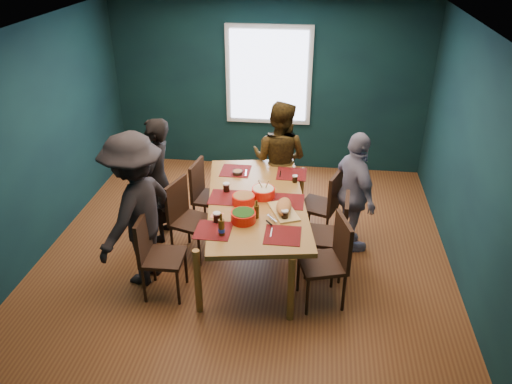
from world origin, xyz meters
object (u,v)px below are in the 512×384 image
(chair_left_far, at_px, (205,191))
(person_far_left, at_px, (158,181))
(bowl_dumpling, at_px, (263,192))
(dining_table, at_px, (256,205))
(chair_right_mid, at_px, (335,230))
(person_near_left, at_px, (136,211))
(cutting_board, at_px, (284,208))
(chair_right_near, at_px, (331,255))
(bowl_salad, at_px, (243,199))
(bowl_herbs, at_px, (243,216))
(chair_left_mid, at_px, (185,213))
(chair_right_far, at_px, (326,201))
(person_right, at_px, (354,194))
(person_back, at_px, (279,160))
(chair_left_near, at_px, (154,250))

(chair_left_far, distance_m, person_far_left, 0.65)
(bowl_dumpling, bearing_deg, dining_table, -132.79)
(chair_right_mid, bearing_deg, person_near_left, -166.34)
(cutting_board, bearing_deg, chair_right_near, -60.36)
(bowl_salad, bearing_deg, person_near_left, -159.65)
(bowl_dumpling, xyz_separation_m, bowl_herbs, (-0.15, -0.57, 0.00))
(bowl_salad, bearing_deg, chair_left_mid, 169.82)
(bowl_herbs, distance_m, cutting_board, 0.48)
(bowl_dumpling, bearing_deg, chair_left_mid, -176.68)
(bowl_herbs, bearing_deg, bowl_salad, 98.45)
(person_far_left, height_order, bowl_herbs, person_far_left)
(chair_right_far, xyz_separation_m, bowl_salad, (-0.95, -0.66, 0.32))
(person_right, bearing_deg, person_back, 27.30)
(person_right, height_order, person_near_left, person_near_left)
(bowl_dumpling, distance_m, cutting_board, 0.42)
(person_far_left, distance_m, cutting_board, 1.73)
(dining_table, relative_size, chair_right_mid, 2.35)
(dining_table, height_order, bowl_salad, bowl_salad)
(person_right, bearing_deg, person_near_left, 86.60)
(chair_left_mid, height_order, chair_right_far, chair_left_mid)
(chair_right_far, height_order, cutting_board, chair_right_far)
(person_near_left, distance_m, cutting_board, 1.61)
(chair_right_far, height_order, person_far_left, person_far_left)
(chair_left_far, height_order, person_far_left, person_far_left)
(chair_right_mid, bearing_deg, bowl_dumpling, 168.78)
(person_far_left, relative_size, person_near_left, 0.91)
(chair_left_far, bearing_deg, chair_right_far, 5.40)
(dining_table, xyz_separation_m, chair_left_near, (-1.01, -0.76, -0.19))
(dining_table, height_order, chair_right_mid, chair_right_mid)
(person_far_left, xyz_separation_m, person_near_left, (0.04, -0.87, 0.08))
(bowl_dumpling, distance_m, bowl_herbs, 0.59)
(chair_left_mid, height_order, chair_left_near, chair_left_mid)
(dining_table, xyz_separation_m, chair_left_far, (-0.76, 0.62, -0.19))
(cutting_board, bearing_deg, person_back, 73.59)
(chair_right_near, relative_size, bowl_salad, 3.90)
(person_far_left, bearing_deg, person_right, 92.57)
(bowl_salad, bearing_deg, person_far_left, 158.45)
(chair_left_near, height_order, person_near_left, person_near_left)
(person_back, bearing_deg, bowl_salad, 94.04)
(cutting_board, bearing_deg, person_near_left, 166.68)
(chair_left_mid, relative_size, chair_right_near, 0.96)
(chair_left_mid, bearing_deg, chair_left_near, -82.77)
(chair_left_mid, bearing_deg, person_right, 27.98)
(dining_table, distance_m, chair_left_mid, 0.89)
(person_right, bearing_deg, chair_right_near, 141.36)
(dining_table, relative_size, cutting_board, 3.95)
(person_back, height_order, bowl_herbs, person_back)
(bowl_salad, distance_m, bowl_herbs, 0.39)
(chair_left_far, distance_m, chair_right_far, 1.58)
(chair_left_mid, bearing_deg, person_back, 65.30)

